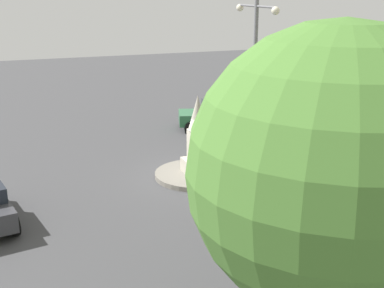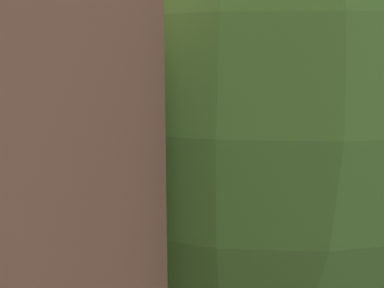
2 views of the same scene
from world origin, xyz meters
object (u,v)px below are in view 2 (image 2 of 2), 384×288
(car_blue_approaching, at_px, (251,238))
(tree_near_wall, at_px, (247,99))
(car_dark_grey_far_side, at_px, (27,139))
(monument, at_px, (177,139))
(streetlamp, at_px, (173,62))
(car_green_near_island, at_px, (342,146))

(car_blue_approaching, height_order, tree_near_wall, tree_near_wall)
(car_dark_grey_far_side, xyz_separation_m, tree_near_wall, (-5.74, -16.51, 3.32))
(monument, bearing_deg, car_blue_approaching, -124.01)
(monument, distance_m, tree_near_wall, 11.24)
(monument, height_order, streetlamp, streetlamp)
(car_blue_approaching, bearing_deg, tree_near_wall, -148.58)
(monument, distance_m, car_dark_grey_far_side, 8.67)
(streetlamp, bearing_deg, tree_near_wall, -130.98)
(car_dark_grey_far_side, xyz_separation_m, car_blue_approaching, (-2.31, -14.41, -0.03))
(car_green_near_island, relative_size, tree_near_wall, 0.67)
(streetlamp, relative_size, car_green_near_island, 1.72)
(streetlamp, distance_m, tree_near_wall, 8.62)
(car_green_near_island, bearing_deg, monument, 151.45)
(monument, height_order, car_dark_grey_far_side, monument)
(monument, distance_m, streetlamp, 3.71)
(car_green_near_island, distance_m, car_blue_approaching, 11.04)
(streetlamp, relative_size, car_dark_grey_far_side, 1.75)
(car_blue_approaching, xyz_separation_m, tree_near_wall, (-3.43, -2.10, 3.35))
(monument, distance_m, car_blue_approaching, 7.23)
(car_blue_approaching, bearing_deg, streetlamp, 63.30)
(car_blue_approaching, relative_size, tree_near_wall, 0.67)
(streetlamp, xyz_separation_m, car_blue_approaching, (-2.21, -4.40, -3.72))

